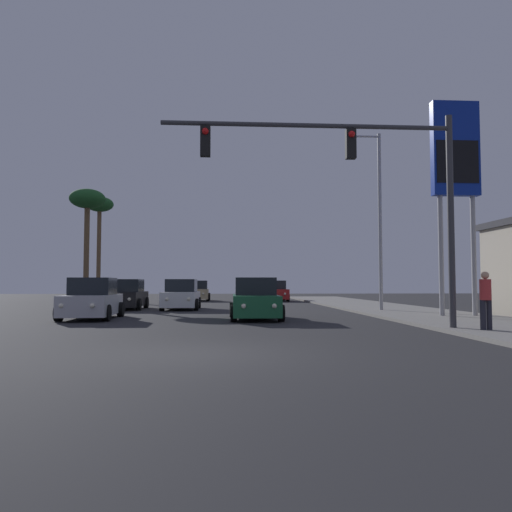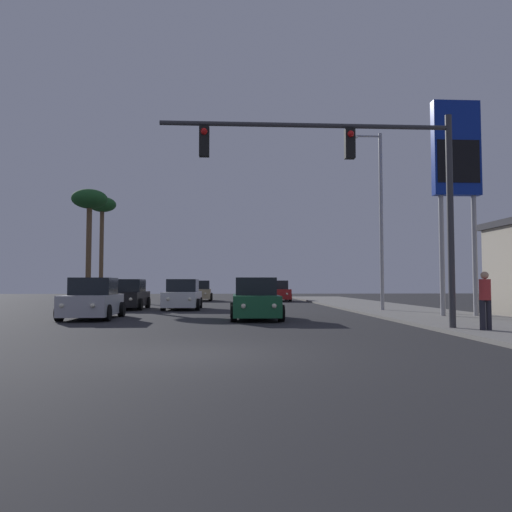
{
  "view_description": "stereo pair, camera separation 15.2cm",
  "coord_description": "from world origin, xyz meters",
  "px_view_note": "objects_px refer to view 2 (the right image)",
  "views": [
    {
      "loc": [
        0.56,
        -10.35,
        1.45
      ],
      "look_at": [
        1.78,
        8.56,
        2.49
      ],
      "focal_mm": 35.0,
      "sensor_mm": 36.0,
      "label": 1
    },
    {
      "loc": [
        0.71,
        -10.36,
        1.45
      ],
      "look_at": [
        1.78,
        8.56,
        2.49
      ],
      "focal_mm": 35.0,
      "sensor_mm": 36.0,
      "label": 2
    }
  ],
  "objects_px": {
    "street_lamp": "(379,211)",
    "palm_tree_far": "(102,210)",
    "car_white": "(183,296)",
    "traffic_light_mast": "(364,172)",
    "palm_tree_mid": "(90,205)",
    "pedestrian_on_sidewalk": "(485,298)",
    "car_green": "(256,300)",
    "car_silver": "(93,300)",
    "car_red": "(277,292)",
    "car_tan": "(200,292)",
    "gas_station_sign": "(456,160)",
    "car_black": "(128,296)"
  },
  "relations": [
    {
      "from": "street_lamp",
      "to": "palm_tree_far",
      "type": "height_order",
      "value": "street_lamp"
    },
    {
      "from": "car_white",
      "to": "traffic_light_mast",
      "type": "xyz_separation_m",
      "value": [
        6.63,
        -13.39,
        4.05
      ]
    },
    {
      "from": "palm_tree_mid",
      "to": "pedestrian_on_sidewalk",
      "type": "bearing_deg",
      "value": -50.56
    },
    {
      "from": "traffic_light_mast",
      "to": "car_green",
      "type": "bearing_deg",
      "value": 118.41
    },
    {
      "from": "car_silver",
      "to": "palm_tree_far",
      "type": "distance_m",
      "value": 25.2
    },
    {
      "from": "car_white",
      "to": "palm_tree_mid",
      "type": "relative_size",
      "value": 0.55
    },
    {
      "from": "car_red",
      "to": "car_tan",
      "type": "bearing_deg",
      "value": -7.91
    },
    {
      "from": "car_tan",
      "to": "palm_tree_far",
      "type": "relative_size",
      "value": 0.48
    },
    {
      "from": "traffic_light_mast",
      "to": "gas_station_sign",
      "type": "xyz_separation_m",
      "value": [
        5.44,
        5.43,
        1.81
      ]
    },
    {
      "from": "car_white",
      "to": "gas_station_sign",
      "type": "bearing_deg",
      "value": 148.12
    },
    {
      "from": "car_white",
      "to": "car_tan",
      "type": "xyz_separation_m",
      "value": [
        0.18,
        13.81,
        0.0
      ]
    },
    {
      "from": "car_tan",
      "to": "car_green",
      "type": "height_order",
      "value": "same"
    },
    {
      "from": "car_red",
      "to": "palm_tree_far",
      "type": "bearing_deg",
      "value": -12.95
    },
    {
      "from": "car_white",
      "to": "pedestrian_on_sidewalk",
      "type": "height_order",
      "value": "pedestrian_on_sidewalk"
    },
    {
      "from": "car_black",
      "to": "pedestrian_on_sidewalk",
      "type": "distance_m",
      "value": 19.46
    },
    {
      "from": "car_tan",
      "to": "car_green",
      "type": "distance_m",
      "value": 21.94
    },
    {
      "from": "car_white",
      "to": "car_red",
      "type": "relative_size",
      "value": 1.0
    },
    {
      "from": "car_white",
      "to": "street_lamp",
      "type": "height_order",
      "value": "street_lamp"
    },
    {
      "from": "car_tan",
      "to": "car_silver",
      "type": "bearing_deg",
      "value": 80.47
    },
    {
      "from": "palm_tree_mid",
      "to": "gas_station_sign",
      "type": "bearing_deg",
      "value": -36.82
    },
    {
      "from": "car_white",
      "to": "pedestrian_on_sidewalk",
      "type": "bearing_deg",
      "value": 126.4
    },
    {
      "from": "car_silver",
      "to": "car_tan",
      "type": "relative_size",
      "value": 1.0
    },
    {
      "from": "palm_tree_mid",
      "to": "palm_tree_far",
      "type": "height_order",
      "value": "palm_tree_far"
    },
    {
      "from": "car_red",
      "to": "gas_station_sign",
      "type": "height_order",
      "value": "gas_station_sign"
    },
    {
      "from": "car_silver",
      "to": "car_black",
      "type": "bearing_deg",
      "value": -91.63
    },
    {
      "from": "car_black",
      "to": "street_lamp",
      "type": "xyz_separation_m",
      "value": [
        13.24,
        -3.68,
        4.36
      ]
    },
    {
      "from": "pedestrian_on_sidewalk",
      "to": "palm_tree_mid",
      "type": "bearing_deg",
      "value": 129.44
    },
    {
      "from": "palm_tree_mid",
      "to": "palm_tree_far",
      "type": "xyz_separation_m",
      "value": [
        -1.65,
        10.0,
        1.07
      ]
    },
    {
      "from": "traffic_light_mast",
      "to": "palm_tree_far",
      "type": "bearing_deg",
      "value": 117.16
    },
    {
      "from": "gas_station_sign",
      "to": "palm_tree_far",
      "type": "bearing_deg",
      "value": 130.45
    },
    {
      "from": "car_green",
      "to": "traffic_light_mast",
      "type": "relative_size",
      "value": 0.49
    },
    {
      "from": "car_green",
      "to": "gas_station_sign",
      "type": "bearing_deg",
      "value": -179.67
    },
    {
      "from": "gas_station_sign",
      "to": "car_green",
      "type": "bearing_deg",
      "value": 179.31
    },
    {
      "from": "pedestrian_on_sidewalk",
      "to": "palm_tree_far",
      "type": "relative_size",
      "value": 0.18
    },
    {
      "from": "car_red",
      "to": "gas_station_sign",
      "type": "xyz_separation_m",
      "value": [
        5.48,
        -20.98,
        5.86
      ]
    },
    {
      "from": "car_tan",
      "to": "pedestrian_on_sidewalk",
      "type": "xyz_separation_m",
      "value": [
        9.7,
        -27.98,
        0.27
      ]
    },
    {
      "from": "gas_station_sign",
      "to": "pedestrian_on_sidewalk",
      "type": "distance_m",
      "value": 8.63
    },
    {
      "from": "car_silver",
      "to": "gas_station_sign",
      "type": "bearing_deg",
      "value": 175.11
    },
    {
      "from": "car_white",
      "to": "traffic_light_mast",
      "type": "distance_m",
      "value": 15.48
    },
    {
      "from": "traffic_light_mast",
      "to": "pedestrian_on_sidewalk",
      "type": "distance_m",
      "value": 5.04
    },
    {
      "from": "car_silver",
      "to": "palm_tree_far",
      "type": "relative_size",
      "value": 0.48
    },
    {
      "from": "car_green",
      "to": "street_lamp",
      "type": "relative_size",
      "value": 0.48
    },
    {
      "from": "car_black",
      "to": "gas_station_sign",
      "type": "bearing_deg",
      "value": 151.59
    },
    {
      "from": "street_lamp",
      "to": "pedestrian_on_sidewalk",
      "type": "xyz_separation_m",
      "value": [
        -0.28,
        -10.83,
        -4.08
      ]
    },
    {
      "from": "car_black",
      "to": "traffic_light_mast",
      "type": "relative_size",
      "value": 0.49
    },
    {
      "from": "car_silver",
      "to": "car_green",
      "type": "xyz_separation_m",
      "value": [
        6.65,
        -0.61,
        0.0
      ]
    },
    {
      "from": "traffic_light_mast",
      "to": "car_silver",
      "type": "bearing_deg",
      "value": 147.5
    },
    {
      "from": "car_white",
      "to": "palm_tree_far",
      "type": "relative_size",
      "value": 0.48
    },
    {
      "from": "traffic_light_mast",
      "to": "palm_tree_mid",
      "type": "bearing_deg",
      "value": 124.61
    },
    {
      "from": "car_green",
      "to": "pedestrian_on_sidewalk",
      "type": "height_order",
      "value": "pedestrian_on_sidewalk"
    }
  ]
}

